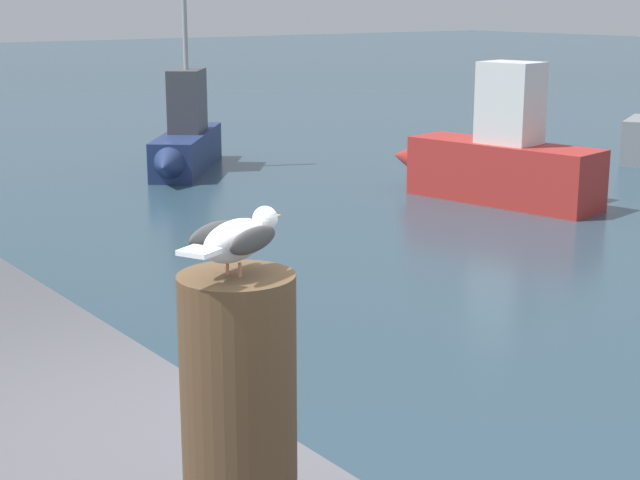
% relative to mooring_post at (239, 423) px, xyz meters
% --- Properties ---
extents(mooring_post, '(0.29, 0.29, 0.77)m').
position_rel_mooring_post_xyz_m(mooring_post, '(0.00, 0.00, 0.00)').
color(mooring_post, '#4C3823').
rests_on(mooring_post, harbor_quay).
extents(seagull, '(0.21, 0.38, 0.14)m').
position_rel_mooring_post_xyz_m(seagull, '(-0.00, 0.01, 0.47)').
color(seagull, '#C67360').
rests_on(seagull, mooring_post).
extents(boat_red, '(3.37, 1.36, 1.92)m').
position_rel_mooring_post_xyz_m(boat_red, '(-7.56, 8.71, -1.13)').
color(boat_red, '#B72D28').
rests_on(boat_red, ground_plane).
extents(boat_navy, '(2.89, 2.56, 3.50)m').
position_rel_mooring_post_xyz_m(boat_navy, '(-12.15, 6.41, -1.20)').
color(boat_navy, navy).
rests_on(boat_navy, ground_plane).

